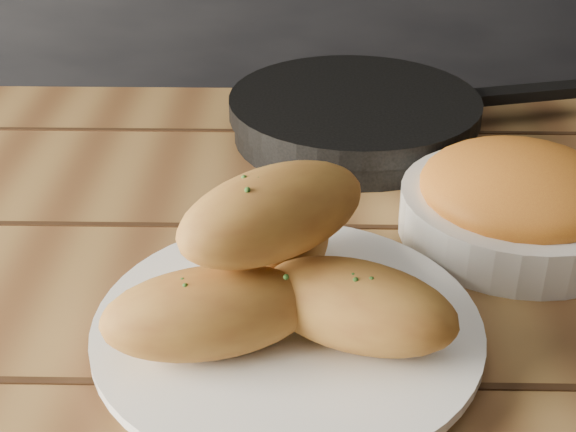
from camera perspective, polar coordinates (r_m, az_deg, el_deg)
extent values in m
cube|color=black|center=(1.96, 14.49, 9.71)|extent=(2.80, 0.60, 0.90)
cube|color=olive|center=(0.62, 0.01, -7.10)|extent=(1.65, 0.86, 0.04)
cylinder|color=white|center=(0.57, -0.04, -8.40)|extent=(0.24, 0.24, 0.01)
cylinder|color=white|center=(0.56, -0.04, -7.76)|extent=(0.27, 0.27, 0.01)
ellipsoid|color=#B07C31|center=(0.52, -5.62, -6.86)|extent=(0.15, 0.09, 0.06)
ellipsoid|color=#B07C31|center=(0.52, 4.87, -6.39)|extent=(0.15, 0.11, 0.06)
ellipsoid|color=#B07C31|center=(0.58, -0.39, -2.12)|extent=(0.09, 0.14, 0.06)
ellipsoid|color=#B07C31|center=(0.51, -1.07, 0.17)|extent=(0.15, 0.13, 0.06)
cylinder|color=black|center=(0.86, 4.69, 6.59)|extent=(0.25, 0.25, 0.03)
cylinder|color=black|center=(0.85, 4.74, 7.82)|extent=(0.26, 0.26, 0.02)
cube|color=black|center=(0.93, 16.58, 8.37)|extent=(0.14, 0.06, 0.01)
cylinder|color=white|center=(0.70, 15.85, 0.16)|extent=(0.19, 0.19, 0.04)
ellipsoid|color=gold|center=(0.69, 16.14, 1.95)|extent=(0.17, 0.17, 0.06)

